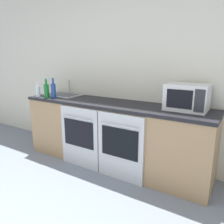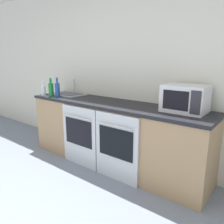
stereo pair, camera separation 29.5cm
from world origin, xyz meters
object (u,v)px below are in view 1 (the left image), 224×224
at_px(microwave, 187,97).
at_px(bottle_green, 47,90).
at_px(bottle_blue, 53,90).
at_px(bottle_clear, 38,91).
at_px(oven_right, 120,147).
at_px(oven_left, 79,137).
at_px(sink, 64,95).

xyz_separation_m(microwave, bottle_green, (-1.96, -0.31, -0.04)).
height_order(microwave, bottle_green, microwave).
bearing_deg(bottle_blue, bottle_clear, -168.24).
relative_size(oven_right, bottle_green, 2.91).
distance_m(oven_left, bottle_green, 0.90).
distance_m(oven_left, oven_right, 0.63).
xyz_separation_m(oven_right, bottle_green, (-1.32, 0.09, 0.57)).
relative_size(oven_left, bottle_blue, 2.81).
xyz_separation_m(bottle_blue, sink, (-0.05, 0.25, -0.10)).
xyz_separation_m(oven_left, microwave, (1.27, 0.41, 0.61)).
distance_m(bottle_blue, bottle_clear, 0.28).
relative_size(oven_left, bottle_clear, 3.65).
distance_m(oven_left, bottle_blue, 0.84).
bearing_deg(bottle_green, sink, 80.48).
bearing_deg(bottle_blue, oven_left, -13.33).
height_order(microwave, bottle_blue, same).
relative_size(oven_right, microwave, 1.81).
bearing_deg(bottle_green, bottle_clear, -176.38).
relative_size(microwave, bottle_green, 1.60).
height_order(oven_left, bottle_blue, bottle_blue).
relative_size(microwave, bottle_blue, 1.55).
distance_m(microwave, sink, 1.91).
bearing_deg(sink, bottle_green, -99.52).
bearing_deg(bottle_clear, oven_left, -5.47).
bearing_deg(bottle_blue, microwave, 8.14).
height_order(oven_left, sink, sink).
distance_m(oven_right, bottle_blue, 1.36).
distance_m(microwave, bottle_clear, 2.16).
xyz_separation_m(oven_left, bottle_clear, (-0.86, 0.08, 0.55)).
xyz_separation_m(oven_right, bottle_clear, (-1.50, 0.08, 0.55)).
xyz_separation_m(microwave, sink, (-1.91, -0.02, -0.14)).
bearing_deg(oven_left, bottle_green, 172.19).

